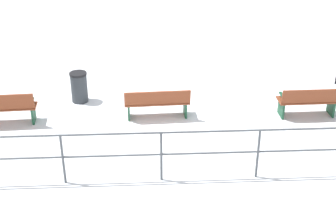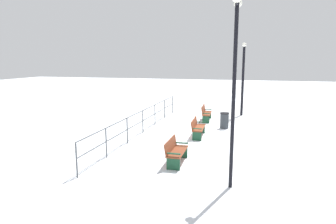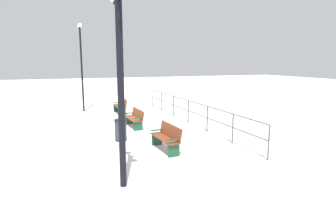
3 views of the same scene
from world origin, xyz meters
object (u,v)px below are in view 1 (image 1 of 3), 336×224
trash_bin (79,87)px  bench_second (157,102)px  bench_nearest (308,101)px  bench_third (1,107)px

trash_bin → bench_second: bearing=-117.6°
bench_second → trash_bin: (1.07, 2.05, -0.02)m
bench_nearest → bench_second: size_ratio=0.91×
bench_third → trash_bin: size_ratio=2.02×
bench_third → trash_bin: 2.13m
bench_second → trash_bin: trash_bin is taller
bench_second → trash_bin: size_ratio=1.99×
bench_second → bench_third: 3.79m
bench_nearest → bench_second: 3.79m
bench_second → bench_nearest: bearing=-94.1°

